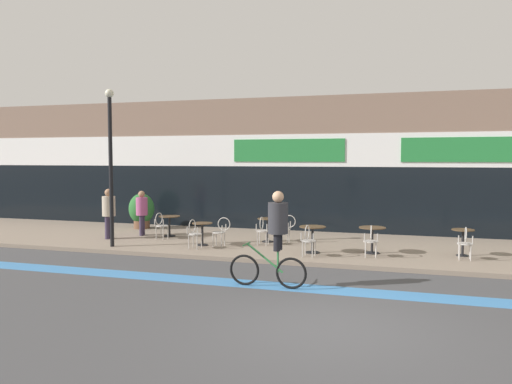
# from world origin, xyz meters

# --- Properties ---
(ground_plane) EXTENTS (120.00, 120.00, 0.00)m
(ground_plane) POSITION_xyz_m (0.00, 0.00, 0.00)
(ground_plane) COLOR #424244
(sidewalk_slab) EXTENTS (40.00, 5.50, 0.12)m
(sidewalk_slab) POSITION_xyz_m (0.00, 7.25, 0.06)
(sidewalk_slab) COLOR gray
(sidewalk_slab) RESTS_ON ground
(storefront_facade) EXTENTS (40.00, 4.06, 5.11)m
(storefront_facade) POSITION_xyz_m (0.00, 11.96, 2.55)
(storefront_facade) COLOR #7F6656
(storefront_facade) RESTS_ON ground
(bike_lane_stripe) EXTENTS (36.00, 0.70, 0.01)m
(bike_lane_stripe) POSITION_xyz_m (0.00, 2.35, 0.00)
(bike_lane_stripe) COLOR #3D7AB7
(bike_lane_stripe) RESTS_ON ground
(bistro_table_0) EXTENTS (0.74, 0.74, 0.71)m
(bistro_table_0) POSITION_xyz_m (-6.68, 7.38, 0.63)
(bistro_table_0) COLOR black
(bistro_table_0) RESTS_ON sidewalk_slab
(bistro_table_1) EXTENTS (0.63, 0.63, 0.71)m
(bistro_table_1) POSITION_xyz_m (-4.87, 6.02, 0.62)
(bistro_table_1) COLOR black
(bistro_table_1) RESTS_ON sidewalk_slab
(bistro_table_2) EXTENTS (0.66, 0.66, 0.77)m
(bistro_table_2) POSITION_xyz_m (-3.10, 7.23, 0.67)
(bistro_table_2) COLOR black
(bistro_table_2) RESTS_ON sidewalk_slab
(bistro_table_3) EXTENTS (0.75, 0.75, 0.77)m
(bistro_table_3) POSITION_xyz_m (-1.37, 5.80, 0.67)
(bistro_table_3) COLOR black
(bistro_table_3) RESTS_ON sidewalk_slab
(bistro_table_4) EXTENTS (0.76, 0.76, 0.75)m
(bistro_table_4) POSITION_xyz_m (0.27, 6.22, 0.66)
(bistro_table_4) COLOR black
(bistro_table_4) RESTS_ON sidewalk_slab
(bistro_table_5) EXTENTS (0.61, 0.61, 0.74)m
(bistro_table_5) POSITION_xyz_m (2.70, 6.57, 0.64)
(bistro_table_5) COLOR black
(bistro_table_5) RESTS_ON sidewalk_slab
(cafe_chair_0_near) EXTENTS (0.45, 0.60, 0.90)m
(cafe_chair_0_near) POSITION_xyz_m (-6.69, 6.75, 0.64)
(cafe_chair_0_near) COLOR #B7B2AD
(cafe_chair_0_near) RESTS_ON sidewalk_slab
(cafe_chair_1_near) EXTENTS (0.43, 0.59, 0.90)m
(cafe_chair_1_near) POSITION_xyz_m (-4.88, 5.39, 0.64)
(cafe_chair_1_near) COLOR #B7B2AD
(cafe_chair_1_near) RESTS_ON sidewalk_slab
(cafe_chair_1_side) EXTENTS (0.58, 0.41, 0.90)m
(cafe_chair_1_side) POSITION_xyz_m (-4.25, 6.02, 0.64)
(cafe_chair_1_side) COLOR #B7B2AD
(cafe_chair_1_side) RESTS_ON sidewalk_slab
(cafe_chair_2_near) EXTENTS (0.41, 0.58, 0.90)m
(cafe_chair_2_near) POSITION_xyz_m (-3.10, 6.60, 0.64)
(cafe_chair_2_near) COLOR #B7B2AD
(cafe_chair_2_near) RESTS_ON sidewalk_slab
(cafe_chair_2_side) EXTENTS (0.58, 0.41, 0.90)m
(cafe_chair_2_side) POSITION_xyz_m (-2.47, 7.23, 0.64)
(cafe_chair_2_side) COLOR #B7B2AD
(cafe_chair_2_side) RESTS_ON sidewalk_slab
(cafe_chair_3_near) EXTENTS (0.43, 0.59, 0.90)m
(cafe_chair_3_near) POSITION_xyz_m (-1.38, 5.18, 0.64)
(cafe_chair_3_near) COLOR #B7B2AD
(cafe_chair_3_near) RESTS_ON sidewalk_slab
(cafe_chair_4_near) EXTENTS (0.43, 0.59, 0.90)m
(cafe_chair_4_near) POSITION_xyz_m (0.28, 5.60, 0.64)
(cafe_chair_4_near) COLOR #B7B2AD
(cafe_chair_4_near) RESTS_ON sidewalk_slab
(cafe_chair_5_near) EXTENTS (0.41, 0.58, 0.90)m
(cafe_chair_5_near) POSITION_xyz_m (2.70, 5.94, 0.64)
(cafe_chair_5_near) COLOR #B7B2AD
(cafe_chair_5_near) RESTS_ON sidewalk_slab
(planter_pot) EXTENTS (0.98, 0.98, 1.35)m
(planter_pot) POSITION_xyz_m (-8.60, 8.85, 0.82)
(planter_pot) COLOR brown
(planter_pot) RESTS_ON sidewalk_slab
(lamp_post) EXTENTS (0.26, 0.26, 4.79)m
(lamp_post) POSITION_xyz_m (-7.45, 5.05, 2.91)
(lamp_post) COLOR black
(lamp_post) RESTS_ON sidewalk_slab
(cyclist_0) EXTENTS (1.76, 0.48, 2.13)m
(cyclist_0) POSITION_xyz_m (-1.54, 2.21, 1.23)
(cyclist_0) COLOR black
(cyclist_0) RESTS_ON ground
(pedestrian_near_end) EXTENTS (0.47, 0.47, 1.57)m
(pedestrian_near_end) POSITION_xyz_m (-7.70, 7.29, 1.05)
(pedestrian_near_end) COLOR #382D47
(pedestrian_near_end) RESTS_ON sidewalk_slab
(pedestrian_far_end) EXTENTS (0.53, 0.53, 1.69)m
(pedestrian_far_end) POSITION_xyz_m (-8.38, 6.31, 1.12)
(pedestrian_far_end) COLOR #382D47
(pedestrian_far_end) RESTS_ON sidewalk_slab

